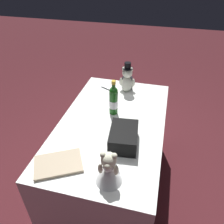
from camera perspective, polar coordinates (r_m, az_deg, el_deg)
ground_plane at (r=2.39m, az=0.00°, el=-17.51°), size 12.00×12.00×0.00m
reception_table at (r=2.09m, az=0.00°, el=-11.05°), size 1.43×0.84×0.79m
teddy_bear_groom at (r=2.18m, az=3.89°, el=8.24°), size 0.14×0.15×0.30m
teddy_bear_bride at (r=1.35m, az=-0.72°, el=-13.98°), size 0.21×0.17×0.23m
champagne_bottle at (r=1.85m, az=0.39°, el=3.09°), size 0.07×0.07×0.31m
signing_pen at (r=2.26m, az=-1.40°, el=5.93°), size 0.07×0.14×0.01m
gift_case_black at (r=1.59m, az=2.99°, el=-6.40°), size 0.29×0.22×0.12m
guestbook at (r=1.52m, az=-13.55°, el=-12.76°), size 0.32×0.36×0.02m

